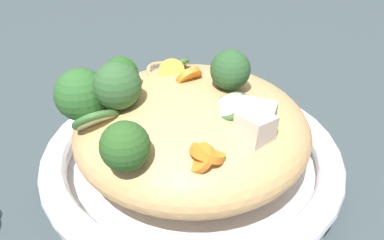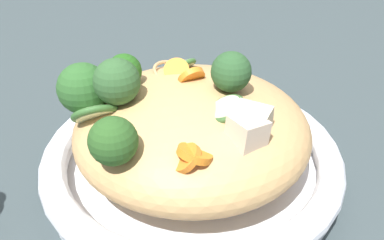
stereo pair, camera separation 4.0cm
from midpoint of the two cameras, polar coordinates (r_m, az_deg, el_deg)
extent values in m
plane|color=#354043|center=(0.45, -2.59, -8.40)|extent=(3.00, 3.00, 0.00)
cylinder|color=white|center=(0.44, -2.63, -7.35)|extent=(0.31, 0.31, 0.02)
torus|color=white|center=(0.43, -2.71, -4.80)|extent=(0.32, 0.32, 0.03)
ellipsoid|color=tan|center=(0.41, -2.83, -1.19)|extent=(0.25, 0.25, 0.09)
torus|color=tan|center=(0.44, -5.52, 6.38)|extent=(0.07, 0.07, 0.02)
torus|color=tan|center=(0.40, -5.13, 2.28)|extent=(0.06, 0.06, 0.02)
torus|color=tan|center=(0.39, 0.95, 2.05)|extent=(0.08, 0.08, 0.01)
torus|color=tan|center=(0.34, 1.21, -2.48)|extent=(0.05, 0.05, 0.02)
cone|color=#99BC75|center=(0.40, -18.21, -0.02)|extent=(0.03, 0.03, 0.02)
sphere|color=#2C5B28|center=(0.39, -18.89, 3.36)|extent=(0.07, 0.07, 0.05)
cone|color=#A3BF7A|center=(0.33, -12.95, -7.11)|extent=(0.02, 0.01, 0.02)
sphere|color=#295321|center=(0.32, -13.46, -3.88)|extent=(0.04, 0.04, 0.04)
cone|color=#A1BA6F|center=(0.41, -12.92, 4.08)|extent=(0.02, 0.02, 0.02)
sphere|color=#225719|center=(0.40, -13.25, 6.44)|extent=(0.05, 0.05, 0.04)
cone|color=#A2B771|center=(0.38, -13.50, 1.48)|extent=(0.03, 0.03, 0.02)
sphere|color=#2F582D|center=(0.37, -14.00, 4.83)|extent=(0.06, 0.06, 0.05)
cone|color=#A3C375|center=(0.39, 2.67, 4.06)|extent=(0.03, 0.03, 0.02)
sphere|color=#2A512A|center=(0.38, 2.75, 7.02)|extent=(0.05, 0.05, 0.04)
cylinder|color=orange|center=(0.40, -3.77, 6.17)|extent=(0.03, 0.03, 0.03)
cylinder|color=orange|center=(0.31, -2.44, -5.74)|extent=(0.03, 0.03, 0.02)
cylinder|color=orange|center=(0.42, -5.73, 7.03)|extent=(0.03, 0.03, 0.02)
cylinder|color=orange|center=(0.32, -1.83, -5.06)|extent=(0.04, 0.04, 0.02)
cylinder|color=beige|center=(0.36, 2.42, 1.89)|extent=(0.03, 0.03, 0.02)
torus|color=#375A2C|center=(0.36, 2.42, 1.89)|extent=(0.04, 0.04, 0.02)
cylinder|color=beige|center=(0.38, -16.87, -0.12)|extent=(0.05, 0.04, 0.03)
torus|color=#335E2A|center=(0.38, -16.87, -0.12)|extent=(0.06, 0.05, 0.04)
cylinder|color=beige|center=(0.44, -5.07, 7.67)|extent=(0.04, 0.04, 0.02)
torus|color=#36642C|center=(0.44, -5.07, 7.67)|extent=(0.05, 0.05, 0.03)
cube|color=beige|center=(0.35, 6.16, 0.16)|extent=(0.04, 0.05, 0.03)
cube|color=beige|center=(0.34, 5.89, -1.29)|extent=(0.04, 0.04, 0.03)
camera|label=1|loc=(0.02, -92.86, -1.83)|focal=36.28mm
camera|label=2|loc=(0.02, 87.14, 1.83)|focal=36.28mm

